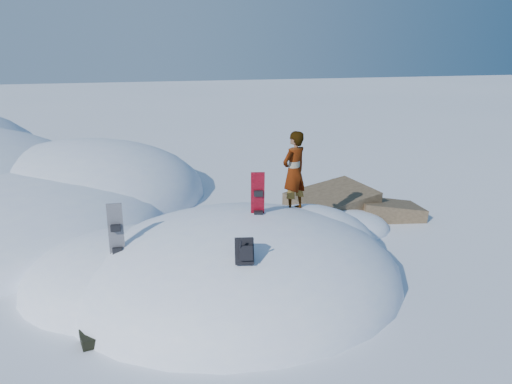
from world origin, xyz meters
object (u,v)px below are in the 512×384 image
object	(u,v)px
snowboard_red	(258,205)
backpack	(245,251)
person	(294,172)
snowboard_dark	(117,241)

from	to	relation	value
snowboard_red	backpack	bearing A→B (deg)	-100.31
snowboard_red	backpack	world-z (taller)	snowboard_red
backpack	person	world-z (taller)	person
snowboard_red	person	xyz separation A→B (m)	(1.06, 0.78, 0.46)
backpack	person	xyz separation A→B (m)	(1.77, 2.51, 0.67)
snowboard_red	backpack	size ratio (longest dim) A/B	2.77
backpack	person	bearing A→B (deg)	66.44
snowboard_dark	person	distance (m)	4.11
snowboard_dark	snowboard_red	bearing A→B (deg)	7.64
snowboard_red	person	distance (m)	1.39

